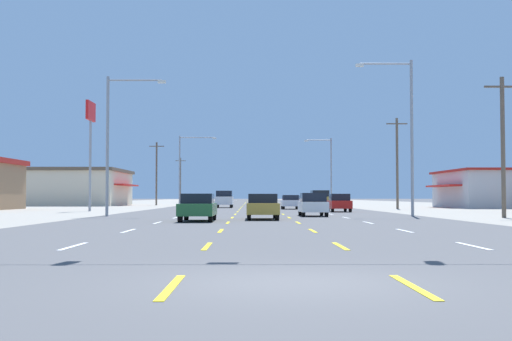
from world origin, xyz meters
TOP-DOWN VIEW (x-y plane):
  - ground_plane at (0.00, 66.00)m, footprint 572.00×572.00m
  - lot_apron_left at (-24.75, 66.00)m, footprint 28.00×440.00m
  - lot_apron_right at (24.75, 66.00)m, footprint 28.00×440.00m
  - lane_markings at (0.00, 104.50)m, footprint 10.64×227.60m
  - signal_span_wire at (-0.01, 6.58)m, footprint 27.22×0.52m
  - sedan_inner_left_nearest at (-3.42, 24.08)m, footprint 1.80×4.50m
  - sedan_center_turn_near at (0.06, 26.67)m, footprint 1.80×4.50m
  - hatchback_inner_right_mid at (3.51, 32.51)m, footprint 1.72×3.90m
  - hatchback_far_right_midfar at (6.93, 44.61)m, footprint 1.72×3.90m
  - sedan_inner_right_far at (3.48, 56.39)m, footprint 1.80×4.50m
  - suv_far_right_farther at (6.96, 60.24)m, footprint 1.98×4.90m
  - suv_inner_left_farthest at (-3.73, 64.99)m, footprint 1.98×4.90m
  - sedan_far_right_distant_a at (7.11, 81.05)m, footprint 1.80×4.50m
  - hatchback_center_turn_distant_b at (-0.10, 115.69)m, footprint 1.72×3.90m
  - storefront_left_row_2 at (-26.00, 83.75)m, footprint 14.74×16.78m
  - storefront_right_row_2 at (28.58, 64.22)m, footprint 13.99×14.20m
  - pole_sign_left_row_1 at (-14.89, 46.79)m, footprint 0.24×2.63m
  - streetlight_left_row_0 at (-9.75, 32.53)m, footprint 3.95×0.26m
  - streetlight_right_row_0 at (9.80, 32.53)m, footprint 3.83×0.26m
  - streetlight_left_row_1 at (-9.58, 75.34)m, footprint 5.01×0.26m
  - streetlight_right_row_1 at (9.78, 75.34)m, footprint 3.69×0.26m
  - utility_pole_right_row_0 at (14.86, 29.05)m, footprint 2.20×0.26m
  - utility_pole_right_row_1 at (14.72, 56.70)m, footprint 2.20×0.26m
  - utility_pole_left_row_2 at (-14.75, 85.58)m, footprint 2.20×0.26m
  - utility_pole_left_row_3 at (-15.54, 125.06)m, footprint 2.20×0.26m

SIDE VIEW (x-z plane):
  - ground_plane at x=0.00m, z-range 0.00..0.00m
  - lot_apron_left at x=-24.75m, z-range 0.00..0.01m
  - lot_apron_right at x=24.75m, z-range 0.00..0.01m
  - lane_markings at x=0.00m, z-range 0.00..0.01m
  - sedan_inner_left_nearest at x=-3.42m, z-range 0.03..1.49m
  - sedan_center_turn_near at x=0.06m, z-range 0.03..1.49m
  - sedan_inner_right_far at x=3.48m, z-range 0.03..1.49m
  - sedan_far_right_distant_a at x=7.11m, z-range 0.03..1.49m
  - hatchback_inner_right_mid at x=3.51m, z-range 0.01..1.55m
  - hatchback_far_right_midfar at x=6.93m, z-range 0.01..1.55m
  - hatchback_center_turn_distant_b at x=-0.10m, z-range 0.01..1.55m
  - suv_far_right_farther at x=6.96m, z-range 0.04..2.02m
  - suv_inner_left_farthest at x=-3.73m, z-range 0.04..2.02m
  - storefront_right_row_2 at x=28.58m, z-range 0.01..4.39m
  - storefront_left_row_2 at x=-26.00m, z-range 0.02..5.30m
  - utility_pole_right_row_0 at x=14.86m, z-range 0.19..8.86m
  - utility_pole_left_row_2 at x=-14.75m, z-range 0.19..9.63m
  - utility_pole_left_row_3 at x=-15.54m, z-range 0.20..9.67m
  - utility_pole_right_row_1 at x=14.72m, z-range 0.20..9.74m
  - streetlight_right_row_1 at x=9.78m, z-range 0.71..9.84m
  - signal_span_wire at x=-0.01m, z-range 0.70..9.86m
  - streetlight_left_row_0 at x=-9.75m, z-range 0.74..10.07m
  - streetlight_left_row_1 at x=-9.58m, z-range 0.87..10.32m
  - streetlight_right_row_0 at x=9.80m, z-range 0.75..11.20m
  - pole_sign_left_row_1 at x=-14.89m, z-range 2.72..12.47m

